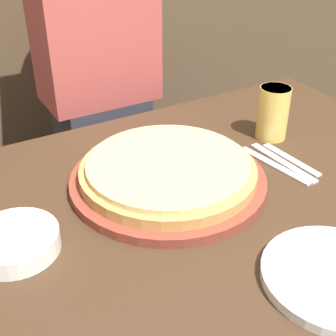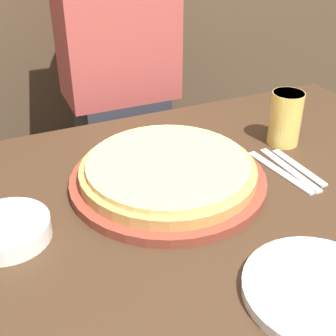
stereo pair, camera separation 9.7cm
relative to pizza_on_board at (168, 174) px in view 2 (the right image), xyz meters
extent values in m
cube|color=#3D2819|center=(0.05, -0.12, -0.39)|extent=(1.23, 0.92, 0.73)
cylinder|color=brown|center=(0.00, 0.00, -0.02)|extent=(0.41, 0.41, 0.02)
cylinder|color=tan|center=(0.00, 0.00, 0.01)|extent=(0.37, 0.37, 0.02)
cylinder|color=#E0C175|center=(0.00, 0.00, 0.02)|extent=(0.34, 0.34, 0.01)
cylinder|color=#E5C65B|center=(0.33, 0.06, 0.04)|extent=(0.08, 0.08, 0.13)
cylinder|color=white|center=(0.33, 0.06, 0.10)|extent=(0.07, 0.07, 0.02)
cylinder|color=white|center=(0.09, -0.38, -0.02)|extent=(0.24, 0.24, 0.02)
cylinder|color=white|center=(-0.33, -0.05, -0.01)|extent=(0.15, 0.15, 0.04)
cube|color=silver|center=(0.24, -0.06, -0.02)|extent=(0.04, 0.20, 0.00)
cube|color=silver|center=(0.27, -0.06, -0.02)|extent=(0.03, 0.20, 0.00)
cube|color=silver|center=(0.29, -0.06, -0.02)|extent=(0.03, 0.17, 0.00)
cube|color=#33333D|center=(0.07, 0.55, -0.40)|extent=(0.27, 0.20, 0.71)
cube|color=#B74C47|center=(0.07, 0.55, 0.16)|extent=(0.33, 0.20, 0.42)
camera|label=1|loc=(-0.42, -0.72, 0.53)|focal=50.00mm
camera|label=2|loc=(-0.33, -0.76, 0.53)|focal=50.00mm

